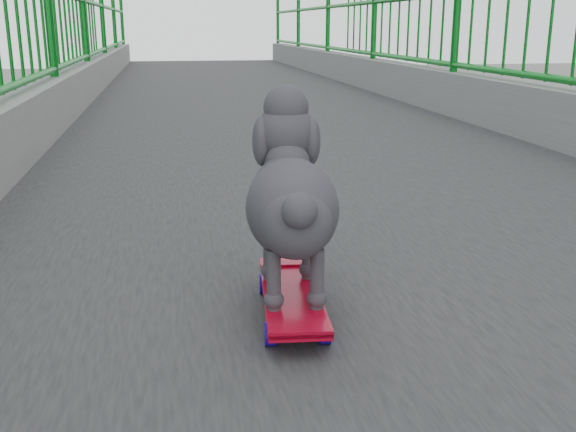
# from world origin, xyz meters

# --- Properties ---
(skateboard) EXTENTS (0.17, 0.44, 0.06)m
(skateboard) POSITION_xyz_m (-0.42, 0.63, 7.04)
(skateboard) COLOR red
(skateboard) RESTS_ON footbridge
(poodle) EXTENTS (0.23, 0.48, 0.40)m
(poodle) POSITION_xyz_m (-0.42, 0.65, 7.27)
(poodle) COLOR #2F2C32
(poodle) RESTS_ON skateboard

